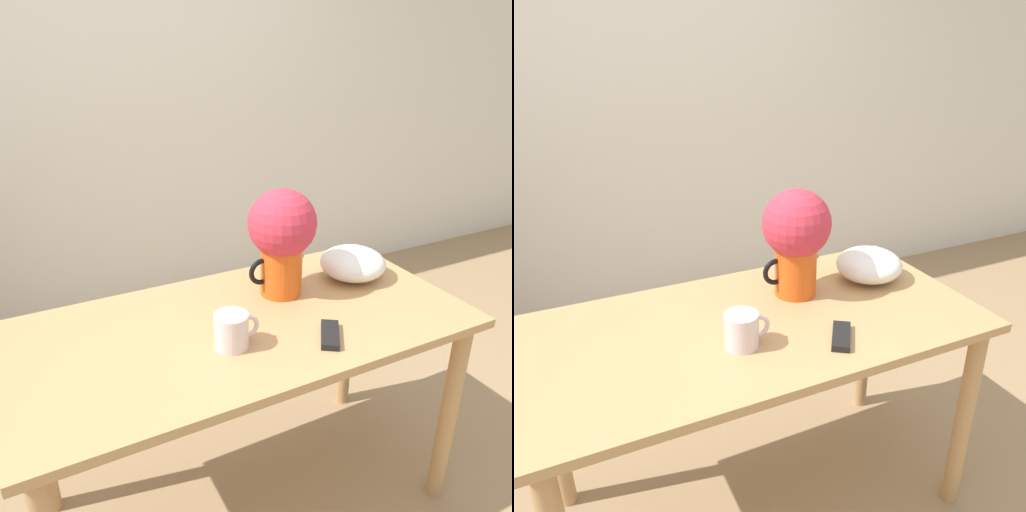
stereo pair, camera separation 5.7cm
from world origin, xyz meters
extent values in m
cube|color=silver|center=(0.00, 1.81, 1.30)|extent=(8.00, 0.05, 2.60)
cube|color=tan|center=(0.01, 0.18, 0.77)|extent=(1.44, 0.72, 0.03)
cylinder|color=tan|center=(0.67, -0.12, 0.38)|extent=(0.06, 0.06, 0.76)
cylinder|color=tan|center=(-0.65, 0.48, 0.38)|extent=(0.06, 0.06, 0.76)
cylinder|color=tan|center=(0.67, 0.48, 0.38)|extent=(0.06, 0.06, 0.76)
cylinder|color=#E05619|center=(0.20, 0.29, 0.88)|extent=(0.14, 0.14, 0.18)
cone|color=#E05619|center=(0.27, 0.29, 0.94)|extent=(0.05, 0.05, 0.04)
torus|color=black|center=(0.13, 0.29, 0.88)|extent=(0.10, 0.02, 0.10)
sphere|color=#3D7033|center=(0.20, 0.29, 1.01)|extent=(0.18, 0.18, 0.18)
sphere|color=#CC3347|center=(0.20, 0.29, 1.05)|extent=(0.23, 0.23, 0.23)
cylinder|color=silver|center=(-0.09, 0.07, 0.84)|extent=(0.10, 0.10, 0.11)
torus|color=silver|center=(-0.04, 0.07, 0.84)|extent=(0.07, 0.01, 0.07)
ellipsoid|color=white|center=(0.50, 0.28, 0.84)|extent=(0.24, 0.24, 0.12)
cube|color=black|center=(0.19, -0.03, 0.80)|extent=(0.12, 0.15, 0.02)
camera|label=1|loc=(-0.59, -1.06, 1.61)|focal=35.00mm
camera|label=2|loc=(-0.54, -1.08, 1.61)|focal=35.00mm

